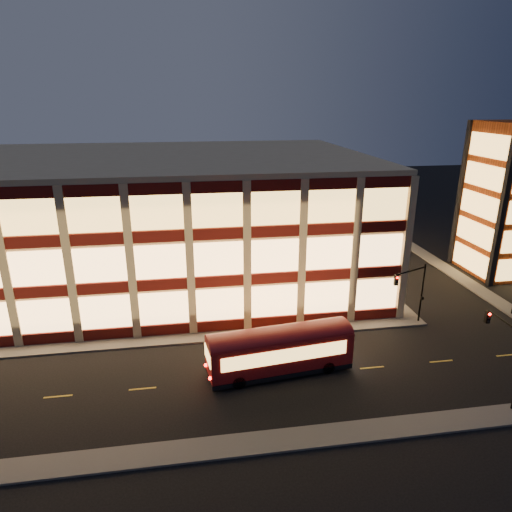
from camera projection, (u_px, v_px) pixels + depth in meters
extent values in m
plane|color=black|center=(171.00, 346.00, 39.84)|extent=(200.00, 200.00, 0.00)
cube|color=#514F4C|center=(137.00, 342.00, 40.31)|extent=(54.00, 2.00, 0.15)
cube|color=#514F4C|center=(354.00, 264.00, 59.05)|extent=(2.00, 30.00, 0.15)
cube|color=#514F4C|center=(432.00, 260.00, 60.67)|extent=(2.00, 30.00, 0.15)
cube|color=#514F4C|center=(167.00, 453.00, 27.69)|extent=(100.00, 2.00, 0.15)
cube|color=tan|center=(144.00, 220.00, 52.95)|extent=(50.00, 30.00, 14.00)
cube|color=tan|center=(139.00, 157.00, 50.56)|extent=(50.40, 30.40, 0.50)
cube|color=#470C0A|center=(137.00, 331.00, 40.94)|extent=(50.10, 0.25, 1.00)
cube|color=#F9B568|center=(135.00, 310.00, 40.26)|extent=(49.00, 0.20, 3.00)
cube|color=#470C0A|center=(347.00, 260.00, 58.74)|extent=(0.25, 30.10, 1.00)
cube|color=#F9B568|center=(348.00, 245.00, 58.04)|extent=(0.20, 29.00, 3.00)
cube|color=#470C0A|center=(133.00, 286.00, 39.49)|extent=(50.10, 0.25, 1.00)
cube|color=#F9B568|center=(131.00, 263.00, 38.82)|extent=(49.00, 0.20, 3.00)
cube|color=#470C0A|center=(350.00, 228.00, 57.29)|extent=(0.25, 30.10, 1.00)
cube|color=#F9B568|center=(351.00, 211.00, 56.59)|extent=(0.20, 29.00, 3.00)
cube|color=#470C0A|center=(128.00, 238.00, 38.04)|extent=(50.10, 0.25, 1.00)
cube|color=#F9B568|center=(126.00, 213.00, 37.37)|extent=(49.00, 0.20, 3.00)
cube|color=#470C0A|center=(352.00, 193.00, 55.84)|extent=(0.25, 30.10, 1.00)
cube|color=#F9B568|center=(353.00, 176.00, 55.14)|extent=(0.20, 29.00, 3.00)
cube|color=#8C3814|center=(511.00, 200.00, 53.95)|extent=(8.00, 8.00, 18.00)
cube|color=black|center=(503.00, 209.00, 49.63)|extent=(0.60, 0.60, 18.00)
cube|color=black|center=(460.00, 195.00, 57.09)|extent=(0.60, 0.60, 18.00)
cube|color=#FAB957|center=(470.00, 259.00, 55.72)|extent=(0.16, 6.60, 2.60)
cube|color=#FAB957|center=(474.00, 233.00, 54.60)|extent=(0.16, 6.60, 2.60)
cube|color=#FAB957|center=(479.00, 205.00, 53.48)|extent=(0.16, 6.60, 2.60)
cube|color=#FAB957|center=(484.00, 176.00, 52.36)|extent=(0.16, 6.60, 2.60)
cube|color=#FAB957|center=(489.00, 146.00, 51.24)|extent=(0.16, 6.60, 2.60)
cylinder|color=black|center=(422.00, 294.00, 43.05)|extent=(0.18, 0.18, 6.00)
cylinder|color=black|center=(411.00, 271.00, 41.21)|extent=(3.56, 1.63, 0.14)
cube|color=black|center=(396.00, 280.00, 40.42)|extent=(0.32, 0.32, 0.95)
sphere|color=#FF0C05|center=(397.00, 278.00, 40.15)|extent=(0.20, 0.20, 0.20)
cube|color=black|center=(422.00, 298.00, 43.00)|extent=(0.25, 0.18, 0.28)
cylinder|color=black|center=(507.00, 323.00, 31.63)|extent=(0.14, 4.00, 0.14)
cube|color=black|center=(488.00, 317.00, 33.66)|extent=(0.32, 0.32, 0.95)
sphere|color=#FF0C05|center=(490.00, 314.00, 33.39)|extent=(0.20, 0.20, 0.20)
cube|color=maroon|center=(280.00, 350.00, 35.47)|extent=(11.52, 4.15, 2.59)
cube|color=black|center=(279.00, 367.00, 35.97)|extent=(11.52, 4.15, 0.39)
cylinder|color=black|center=(239.00, 382.00, 33.88)|extent=(1.05, 0.46, 1.01)
cylinder|color=black|center=(231.00, 364.00, 36.13)|extent=(1.05, 0.46, 1.01)
cylinder|color=black|center=(328.00, 367.00, 35.74)|extent=(1.05, 0.46, 1.01)
cylinder|color=black|center=(316.00, 351.00, 37.99)|extent=(1.05, 0.46, 1.01)
cube|color=#FAB957|center=(286.00, 356.00, 34.05)|extent=(9.85, 1.25, 1.13)
cube|color=#FAB957|center=(274.00, 338.00, 36.66)|extent=(9.85, 1.25, 1.13)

